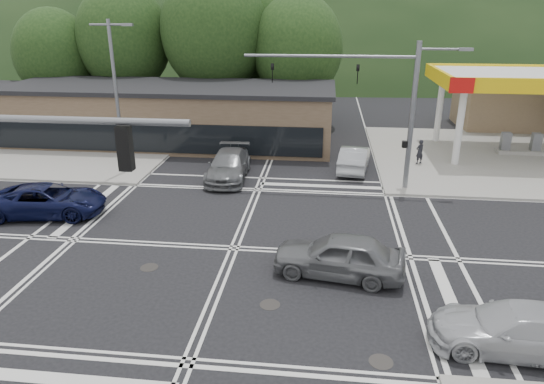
# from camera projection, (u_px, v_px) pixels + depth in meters

# --- Properties ---
(ground) EXTENTS (120.00, 120.00, 0.00)m
(ground) POSITION_uv_depth(u_px,v_px,m) (234.00, 248.00, 20.50)
(ground) COLOR black
(ground) RESTS_ON ground
(sidewalk_ne) EXTENTS (16.00, 16.00, 0.15)m
(sidewalk_ne) POSITION_uv_depth(u_px,v_px,m) (493.00, 158.00, 32.83)
(sidewalk_ne) COLOR gray
(sidewalk_ne) RESTS_ON ground
(sidewalk_nw) EXTENTS (16.00, 16.00, 0.15)m
(sidewalk_nw) POSITION_uv_depth(u_px,v_px,m) (73.00, 145.00, 36.01)
(sidewalk_nw) COLOR gray
(sidewalk_nw) RESTS_ON ground
(gas_station_canopy) EXTENTS (12.32, 8.34, 5.75)m
(gas_station_canopy) POSITION_uv_depth(u_px,v_px,m) (532.00, 82.00, 31.80)
(gas_station_canopy) COLOR silver
(gas_station_canopy) RESTS_ON ground
(convenience_store) EXTENTS (10.00, 6.00, 3.80)m
(convenience_store) POSITION_uv_depth(u_px,v_px,m) (521.00, 105.00, 40.96)
(convenience_store) COLOR #846B4F
(convenience_store) RESTS_ON ground
(commercial_row) EXTENTS (24.00, 8.00, 4.00)m
(commercial_row) POSITION_uv_depth(u_px,v_px,m) (171.00, 116.00, 36.45)
(commercial_row) COLOR brown
(commercial_row) RESTS_ON ground
(hill_north) EXTENTS (252.00, 126.00, 140.00)m
(hill_north) POSITION_uv_depth(u_px,v_px,m) (312.00, 57.00, 104.20)
(hill_north) COLOR black
(hill_north) RESTS_ON ground
(tree_n_a) EXTENTS (8.00, 8.00, 11.75)m
(tree_n_a) POSITION_uv_depth(u_px,v_px,m) (124.00, 39.00, 41.79)
(tree_n_a) COLOR #382619
(tree_n_a) RESTS_ON ground
(tree_n_b) EXTENTS (9.00, 9.00, 12.98)m
(tree_n_b) POSITION_uv_depth(u_px,v_px,m) (214.00, 31.00, 40.71)
(tree_n_b) COLOR #382619
(tree_n_b) RESTS_ON ground
(tree_n_c) EXTENTS (7.60, 7.60, 10.87)m
(tree_n_c) POSITION_uv_depth(u_px,v_px,m) (297.00, 48.00, 40.43)
(tree_n_c) COLOR #382619
(tree_n_c) RESTS_ON ground
(tree_n_d) EXTENTS (6.80, 6.80, 9.76)m
(tree_n_d) POSITION_uv_depth(u_px,v_px,m) (54.00, 55.00, 41.95)
(tree_n_d) COLOR #382619
(tree_n_d) RESTS_ON ground
(tree_n_e) EXTENTS (8.40, 8.40, 11.98)m
(tree_n_e) POSITION_uv_depth(u_px,v_px,m) (267.00, 37.00, 44.24)
(tree_n_e) COLOR #382619
(tree_n_e) RESTS_ON ground
(streetlight_nw) EXTENTS (2.50, 0.25, 9.00)m
(streetlight_nw) POSITION_uv_depth(u_px,v_px,m) (117.00, 91.00, 27.98)
(streetlight_nw) COLOR slate
(streetlight_nw) RESTS_ON ground
(signal_mast_ne) EXTENTS (11.65, 0.30, 8.00)m
(signal_mast_ne) POSITION_uv_depth(u_px,v_px,m) (390.00, 98.00, 25.60)
(signal_mast_ne) COLOR slate
(signal_mast_ne) RESTS_ON ground
(car_blue_west) EXTENTS (5.83, 3.31, 1.53)m
(car_blue_west) POSITION_uv_depth(u_px,v_px,m) (47.00, 200.00, 23.58)
(car_blue_west) COLOR black
(car_blue_west) RESTS_ON ground
(car_grey_center) EXTENTS (5.15, 2.71, 1.67)m
(car_grey_center) POSITION_uv_depth(u_px,v_px,m) (339.00, 255.00, 18.14)
(car_grey_center) COLOR slate
(car_grey_center) RESTS_ON ground
(car_silver_east) EXTENTS (5.11, 2.38, 1.45)m
(car_silver_east) POSITION_uv_depth(u_px,v_px,m) (517.00, 329.00, 14.13)
(car_silver_east) COLOR #AEB0B6
(car_silver_east) RESTS_ON ground
(car_queue_a) EXTENTS (2.30, 4.90, 1.55)m
(car_queue_a) POSITION_uv_depth(u_px,v_px,m) (354.00, 158.00, 30.23)
(car_queue_a) COLOR #999CA0
(car_queue_a) RESTS_ON ground
(car_queue_b) EXTENTS (2.26, 4.81, 1.59)m
(car_queue_b) POSITION_uv_depth(u_px,v_px,m) (314.00, 139.00, 34.77)
(car_queue_b) COLOR #B8B7B3
(car_queue_b) RESTS_ON ground
(car_northbound) EXTENTS (2.45, 5.60, 1.60)m
(car_northbound) POSITION_uv_depth(u_px,v_px,m) (229.00, 165.00, 28.80)
(car_northbound) COLOR slate
(car_northbound) RESTS_ON ground
(pedestrian) EXTENTS (0.69, 0.63, 1.57)m
(pedestrian) POSITION_uv_depth(u_px,v_px,m) (420.00, 152.00, 31.05)
(pedestrian) COLOR black
(pedestrian) RESTS_ON sidewalk_ne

